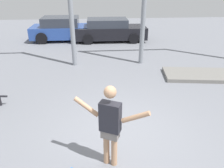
% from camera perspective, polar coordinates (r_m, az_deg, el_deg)
% --- Properties ---
extents(ground_plane, '(36.00, 36.00, 0.00)m').
position_cam_1_polar(ground_plane, '(5.52, 2.56, -13.05)').
color(ground_plane, slate).
extents(skateboarder, '(1.38, 0.73, 1.78)m').
position_cam_1_polar(skateboarder, '(4.18, -0.47, -10.20)').
color(skateboarder, tan).
rests_on(skateboarder, ground_plane).
extents(manual_pad, '(3.45, 1.74, 0.14)m').
position_cam_1_polar(manual_pad, '(9.35, 23.60, 2.16)').
color(manual_pad, slate).
rests_on(manual_pad, ground_plane).
extents(parked_car_blue, '(3.94, 1.98, 1.42)m').
position_cam_1_polar(parked_car_blue, '(14.34, -12.65, 13.83)').
color(parked_car_blue, '#284793').
rests_on(parked_car_blue, ground_plane).
extents(parked_car_black, '(4.40, 1.90, 1.33)m').
position_cam_1_polar(parked_car_black, '(13.88, -0.66, 13.90)').
color(parked_car_black, black).
rests_on(parked_car_black, ground_plane).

